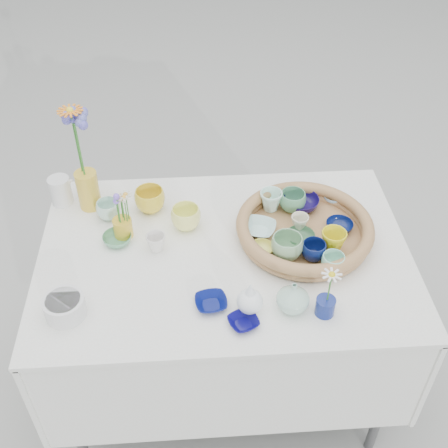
{
  "coord_description": "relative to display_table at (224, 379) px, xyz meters",
  "views": [
    {
      "loc": [
        -0.09,
        -1.37,
        2.09
      ],
      "look_at": [
        0.0,
        0.02,
        0.87
      ],
      "focal_mm": 45.0,
      "sensor_mm": 36.0,
      "label": 1
    }
  ],
  "objects": [
    {
      "name": "hydrangea",
      "position": [
        -0.48,
        0.27,
        1.02
      ],
      "size": [
        0.09,
        0.09,
        0.29
      ],
      "primitive_type": null,
      "rotation": [
        0.0,
        0.0,
        -0.14
      ],
      "color": "#5A5FB3",
      "rests_on": "tall_vase_yellow"
    },
    {
      "name": "tray_ceramic_2",
      "position": [
        0.36,
        -0.04,
        0.82
      ],
      "size": [
        0.09,
        0.09,
        0.08
      ],
      "primitive_type": "imported",
      "rotation": [
        0.0,
        0.0,
        0.08
      ],
      "color": "yellow",
      "rests_on": "wicker_tray"
    },
    {
      "name": "tray_ceramic_3",
      "position": [
        0.26,
        0.01,
        0.8
      ],
      "size": [
        0.13,
        0.13,
        0.03
      ],
      "primitive_type": "imported",
      "rotation": [
        0.0,
        0.0,
        -0.42
      ],
      "color": "#43714D",
      "rests_on": "wicker_tray"
    },
    {
      "name": "bud_vase_paleblue",
      "position": [
        0.06,
        -0.26,
        0.83
      ],
      "size": [
        0.08,
        0.08,
        0.12
      ],
      "primitive_type": null,
      "rotation": [
        0.0,
        0.0,
        -0.01
      ],
      "color": "white",
      "rests_on": "display_table"
    },
    {
      "name": "wicker_tray",
      "position": [
        0.28,
        0.05,
        0.8
      ],
      "size": [
        0.47,
        0.47,
        0.08
      ],
      "primitive_type": null,
      "color": "olive",
      "rests_on": "display_table"
    },
    {
      "name": "tray_ceramic_9",
      "position": [
        0.29,
        -0.07,
        0.82
      ],
      "size": [
        0.09,
        0.09,
        0.06
      ],
      "primitive_type": "imported",
      "rotation": [
        0.0,
        0.0,
        -0.15
      ],
      "color": "#0B174F",
      "rests_on": "wicker_tray"
    },
    {
      "name": "tray_ceramic_8",
      "position": [
        0.42,
        0.23,
        0.79
      ],
      "size": [
        0.09,
        0.09,
        0.02
      ],
      "primitive_type": "imported",
      "rotation": [
        0.0,
        0.0,
        -0.18
      ],
      "color": "#8EC1F1",
      "rests_on": "wicker_tray"
    },
    {
      "name": "fluted_bowl",
      "position": [
        -0.5,
        -0.24,
        0.8
      ],
      "size": [
        0.13,
        0.13,
        0.07
      ],
      "primitive_type": null,
      "rotation": [
        0.0,
        0.0,
        0.0
      ],
      "color": "silver",
      "rests_on": "display_table"
    },
    {
      "name": "bud_vase_cobalt",
      "position": [
        0.28,
        -0.29,
        0.79
      ],
      "size": [
        0.07,
        0.07,
        0.06
      ],
      "primitive_type": "cylinder",
      "rotation": [
        0.0,
        0.0,
        0.19
      ],
      "color": "navy",
      "rests_on": "display_table"
    },
    {
      "name": "bud_vase_seafoam",
      "position": [
        0.19,
        -0.26,
        0.82
      ],
      "size": [
        0.12,
        0.12,
        0.1
      ],
      "primitive_type": "imported",
      "rotation": [
        0.0,
        0.0,
        0.25
      ],
      "color": "#A6D1BC",
      "rests_on": "display_table"
    },
    {
      "name": "loose_ceramic_6",
      "position": [
        0.04,
        -0.32,
        0.78
      ],
      "size": [
        0.12,
        0.12,
        0.02
      ],
      "primitive_type": "imported",
      "rotation": [
        0.0,
        0.0,
        0.41
      ],
      "color": "#0A0855",
      "rests_on": "display_table"
    },
    {
      "name": "white_pitcher",
      "position": [
        -0.59,
        0.31,
        0.82
      ],
      "size": [
        0.13,
        0.1,
        0.11
      ],
      "primitive_type": null,
      "rotation": [
        0.0,
        0.0,
        0.21
      ],
      "color": "silver",
      "rests_on": "display_table"
    },
    {
      "name": "loose_ceramic_1",
      "position": [
        -0.13,
        0.13,
        0.81
      ],
      "size": [
        0.14,
        0.14,
        0.08
      ],
      "primitive_type": "imported",
      "rotation": [
        0.0,
        0.0,
        0.42
      ],
      "color": "#F3F578",
      "rests_on": "display_table"
    },
    {
      "name": "tray_ceramic_12",
      "position": [
        0.26,
        0.18,
        0.82
      ],
      "size": [
        0.11,
        0.11,
        0.08
      ],
      "primitive_type": "imported",
      "rotation": [
        0.0,
        0.0,
        0.11
      ],
      "color": "#579B70",
      "rests_on": "wicker_tray"
    },
    {
      "name": "tall_vase_yellow",
      "position": [
        -0.48,
        0.27,
        0.84
      ],
      "size": [
        0.09,
        0.09,
        0.15
      ],
      "primitive_type": "cylinder",
      "rotation": [
        0.0,
        0.0,
        -0.11
      ],
      "color": "gold",
      "rests_on": "display_table"
    },
    {
      "name": "loose_ceramic_5",
      "position": [
        -0.4,
        0.21,
        0.8
      ],
      "size": [
        0.1,
        0.1,
        0.07
      ],
      "primitive_type": "imported",
      "rotation": [
        0.0,
        0.0,
        -0.22
      ],
      "color": "silver",
      "rests_on": "display_table"
    },
    {
      "name": "tray_ceramic_5",
      "position": [
        0.13,
        0.07,
        0.8
      ],
      "size": [
        0.15,
        0.15,
        0.03
      ],
      "primitive_type": "imported",
      "rotation": [
        0.0,
        0.0,
        -0.38
      ],
      "color": "silver",
      "rests_on": "wicker_tray"
    },
    {
      "name": "tray_ceramic_0",
      "position": [
        0.29,
        0.19,
        0.8
      ],
      "size": [
        0.14,
        0.14,
        0.04
      ],
      "primitive_type": "imported",
      "rotation": [
        0.0,
        0.0,
        -0.05
      ],
      "color": "#160D4F",
      "rests_on": "wicker_tray"
    },
    {
      "name": "display_table",
      "position": [
        0.0,
        0.0,
        0.0
      ],
      "size": [
        1.26,
        0.86,
        0.77
      ],
      "primitive_type": null,
      "color": "white",
      "rests_on": "ground"
    },
    {
      "name": "tray_ceramic_6",
      "position": [
        0.18,
        0.19,
        0.82
      ],
      "size": [
        0.1,
        0.1,
        0.08
      ],
      "primitive_type": "imported",
      "rotation": [
        0.0,
        0.0,
        -0.28
      ],
      "color": "#C3F2E2",
      "rests_on": "wicker_tray"
    },
    {
      "name": "tray_ceramic_4",
      "position": [
        0.2,
        -0.06,
        0.82
      ],
      "size": [
        0.13,
        0.13,
        0.08
      ],
      "primitive_type": "imported",
      "rotation": [
        0.0,
        0.0,
        0.24
      ],
      "color": "#81B285",
      "rests_on": "wicker_tray"
    },
    {
      "name": "tray_ceramic_1",
      "position": [
        0.41,
        0.06,
        0.8
      ],
      "size": [
        0.12,
        0.12,
        0.03
      ],
      "primitive_type": "imported",
      "rotation": [
        0.0,
        0.0,
        -0.28
      ],
      "color": "#09154B",
      "rests_on": "wicker_tray"
    },
    {
      "name": "tray_ceramic_10",
      "position": [
        0.12,
        -0.03,
        0.8
      ],
      "size": [
        0.11,
        0.11,
        0.03
      ],
      "primitive_type": "imported",
      "rotation": [
        0.0,
        0.0,
        0.42
      ],
      "color": "#E3E35C",
      "rests_on": "wicker_tray"
    },
    {
      "name": "loose_ceramic_3",
      "position": [
        -0.23,
        0.02,
        0.8
      ],
      "size": [
        0.08,
        0.08,
        0.06
      ],
      "primitive_type": "imported",
      "rotation": [
        0.0,
        0.0,
        -0.15
      ],
      "color": "silver",
      "rests_on": "display_table"
    },
    {
      "name": "tray_ceramic_7",
      "position": [
        0.27,
        0.07,
        0.81
      ],
      "size": [
        0.07,
        0.07,
        0.06
      ],
      "primitive_type": "imported",
      "rotation": [
        0.0,
        0.0,
        -0.09
      ],
      "color": "beige",
      "rests_on": "wicker_tray"
    },
    {
      "name": "daisy_posy",
      "position": [
        -0.34,
        0.11,
        0.9
      ],
      "size": [
        0.09,
        0.09,
        0.14
      ],
      "primitive_type": null,
      "rotation": [
        0.0,
        0.0,
        0.25
      ],
      "color": "beige",
      "rests_on": "daisy_cup"
    },
    {
      "name": "loose_ceramic_2",
      "position": [
        -0.37,
        0.07,
        0.78
      ],
      "size": [
        0.12,
        0.12,
        0.03
      ],
      "primitive_type": "imported",
      "rotation": [
        0.0,
        0.0,
        -0.29
      ],
      "color": "#56976E",
      "rests_on": "display_table"
    },
    {
      "name": "daisy_cup",
      "position": [
        -0.35,
        0.1,
        0.8
      ],
      "size": [
        0.08,
        0.08,
        0.07
      ],
      "primitive_type": "cylinder",
      "rotation": [
        0.0,
        0.0,
        -0.17
      ],
      "color": "gold",
      "rests_on": "display_table"
    },
    {
      "name": "loose_ceramic_4",
      "position": [
        -0.06,
        -0.24,
        0.78
      ],
      "size": [
        0.11,
        0.11,
        0.02
      ],
      "primitive_type": "imported",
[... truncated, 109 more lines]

